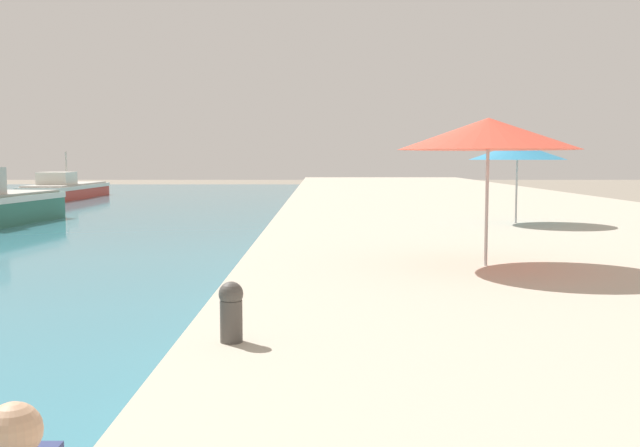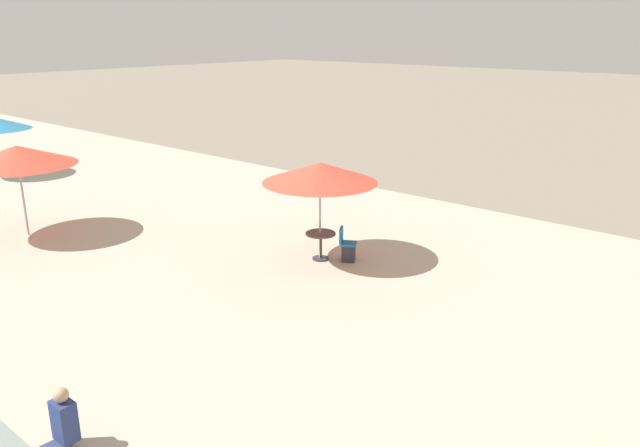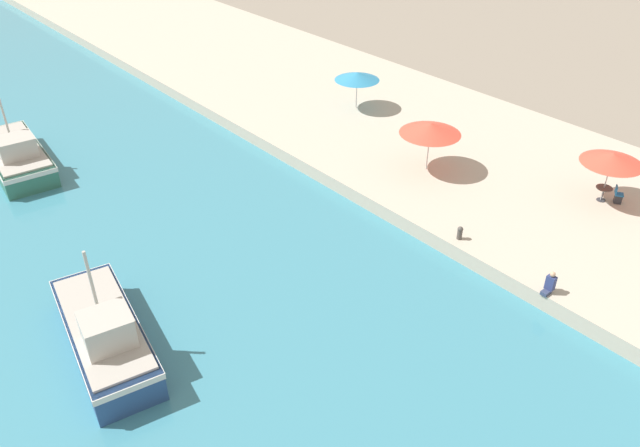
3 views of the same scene
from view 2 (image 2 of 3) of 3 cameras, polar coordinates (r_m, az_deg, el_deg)
The scene contains 5 objects.
cafe_umbrella_pink at distance 15.99m, azimuth -0.00°, elevation 4.68°, with size 2.99×2.99×2.63m.
cafe_umbrella_white at distance 19.99m, azimuth -25.96°, elevation 5.61°, with size 3.28×3.28×2.69m.
cafe_table at distance 16.50m, azimuth 0.05°, elevation -1.54°, with size 0.80×0.80×0.74m.
cafe_chair_left at distance 16.48m, azimuth 2.54°, elevation -2.36°, with size 0.57×0.58×0.91m.
person_at_quay at distance 10.17m, azimuth -22.54°, elevation -16.54°, with size 0.55×0.36×1.01m.
Camera 2 is at (-3.10, 0.93, 6.70)m, focal length 35.00 mm.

